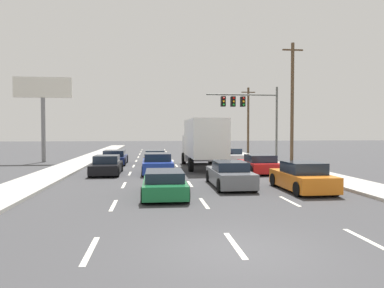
{
  "coord_description": "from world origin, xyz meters",
  "views": [
    {
      "loc": [
        -1.99,
        -7.8,
        2.74
      ],
      "look_at": [
        0.66,
        15.2,
        1.92
      ],
      "focal_mm": 33.05,
      "sensor_mm": 36.0,
      "label": 1
    }
  ],
  "objects_px": {
    "car_tan": "(155,157)",
    "utility_pole_mid": "(292,102)",
    "car_navy": "(115,158)",
    "car_blue": "(157,164)",
    "car_white": "(231,156)",
    "car_gray": "(230,175)",
    "traffic_signal_mast": "(245,106)",
    "box_truck": "(203,141)",
    "car_red": "(259,164)",
    "car_orange": "(302,178)",
    "car_green": "(164,183)",
    "utility_pole_far": "(248,119)",
    "roadside_billboard": "(43,100)",
    "car_black": "(107,166)"
  },
  "relations": [
    {
      "from": "car_white",
      "to": "car_red",
      "type": "relative_size",
      "value": 0.97
    },
    {
      "from": "car_red",
      "to": "traffic_signal_mast",
      "type": "height_order",
      "value": "traffic_signal_mast"
    },
    {
      "from": "car_navy",
      "to": "car_red",
      "type": "relative_size",
      "value": 1.07
    },
    {
      "from": "car_orange",
      "to": "utility_pole_mid",
      "type": "xyz_separation_m",
      "value": [
        5.1,
        13.65,
        4.69
      ]
    },
    {
      "from": "car_white",
      "to": "utility_pole_far",
      "type": "relative_size",
      "value": 0.48
    },
    {
      "from": "utility_pole_far",
      "to": "roadside_billboard",
      "type": "distance_m",
      "value": 25.24
    },
    {
      "from": "car_tan",
      "to": "car_black",
      "type": "bearing_deg",
      "value": -112.86
    },
    {
      "from": "roadside_billboard",
      "to": "car_blue",
      "type": "bearing_deg",
      "value": -43.81
    },
    {
      "from": "car_tan",
      "to": "utility_pole_mid",
      "type": "height_order",
      "value": "utility_pole_mid"
    },
    {
      "from": "car_blue",
      "to": "car_white",
      "type": "bearing_deg",
      "value": 46.73
    },
    {
      "from": "car_white",
      "to": "car_gray",
      "type": "bearing_deg",
      "value": -103.24
    },
    {
      "from": "car_orange",
      "to": "box_truck",
      "type": "bearing_deg",
      "value": 106.28
    },
    {
      "from": "traffic_signal_mast",
      "to": "car_tan",
      "type": "bearing_deg",
      "value": -165.38
    },
    {
      "from": "car_gray",
      "to": "car_tan",
      "type": "bearing_deg",
      "value": 104.94
    },
    {
      "from": "car_blue",
      "to": "car_gray",
      "type": "relative_size",
      "value": 1.05
    },
    {
      "from": "car_orange",
      "to": "utility_pole_mid",
      "type": "height_order",
      "value": "utility_pole_mid"
    },
    {
      "from": "car_black",
      "to": "car_green",
      "type": "relative_size",
      "value": 0.95
    },
    {
      "from": "traffic_signal_mast",
      "to": "roadside_billboard",
      "type": "bearing_deg",
      "value": 179.82
    },
    {
      "from": "car_black",
      "to": "utility_pole_far",
      "type": "height_order",
      "value": "utility_pole_far"
    },
    {
      "from": "box_truck",
      "to": "car_white",
      "type": "xyz_separation_m",
      "value": [
        3.13,
        4.11,
        -1.48
      ]
    },
    {
      "from": "car_gray",
      "to": "car_green",
      "type": "bearing_deg",
      "value": -147.57
    },
    {
      "from": "car_white",
      "to": "car_orange",
      "type": "relative_size",
      "value": 1.01
    },
    {
      "from": "roadside_billboard",
      "to": "traffic_signal_mast",
      "type": "bearing_deg",
      "value": -0.18
    },
    {
      "from": "car_red",
      "to": "car_gray",
      "type": "bearing_deg",
      "value": -120.26
    },
    {
      "from": "car_navy",
      "to": "car_tan",
      "type": "bearing_deg",
      "value": 9.81
    },
    {
      "from": "car_black",
      "to": "utility_pole_mid",
      "type": "relative_size",
      "value": 0.41
    },
    {
      "from": "car_gray",
      "to": "utility_pole_mid",
      "type": "distance_m",
      "value": 15.29
    },
    {
      "from": "car_navy",
      "to": "car_orange",
      "type": "bearing_deg",
      "value": -55.37
    },
    {
      "from": "car_tan",
      "to": "car_orange",
      "type": "distance_m",
      "value": 16.43
    },
    {
      "from": "car_red",
      "to": "traffic_signal_mast",
      "type": "distance_m",
      "value": 11.23
    },
    {
      "from": "car_blue",
      "to": "utility_pole_mid",
      "type": "xyz_separation_m",
      "value": [
        11.64,
        5.91,
        4.68
      ]
    },
    {
      "from": "car_blue",
      "to": "utility_pole_far",
      "type": "distance_m",
      "value": 25.09
    },
    {
      "from": "car_green",
      "to": "traffic_signal_mast",
      "type": "xyz_separation_m",
      "value": [
        8.32,
        17.76,
        4.62
      ]
    },
    {
      "from": "box_truck",
      "to": "traffic_signal_mast",
      "type": "height_order",
      "value": "traffic_signal_mast"
    },
    {
      "from": "car_gray",
      "to": "traffic_signal_mast",
      "type": "height_order",
      "value": "traffic_signal_mast"
    },
    {
      "from": "utility_pole_far",
      "to": "roadside_billboard",
      "type": "relative_size",
      "value": 1.11
    },
    {
      "from": "car_blue",
      "to": "car_white",
      "type": "height_order",
      "value": "car_blue"
    },
    {
      "from": "car_blue",
      "to": "car_red",
      "type": "distance_m",
      "value": 6.75
    },
    {
      "from": "car_black",
      "to": "roadside_billboard",
      "type": "bearing_deg",
      "value": 124.56
    },
    {
      "from": "car_gray",
      "to": "traffic_signal_mast",
      "type": "relative_size",
      "value": 0.64
    },
    {
      "from": "car_orange",
      "to": "traffic_signal_mast",
      "type": "xyz_separation_m",
      "value": [
        1.93,
        17.26,
        4.53
      ]
    },
    {
      "from": "car_blue",
      "to": "utility_pole_far",
      "type": "height_order",
      "value": "utility_pole_far"
    },
    {
      "from": "car_gray",
      "to": "utility_pole_mid",
      "type": "height_order",
      "value": "utility_pole_mid"
    },
    {
      "from": "car_navy",
      "to": "car_tan",
      "type": "distance_m",
      "value": 3.39
    },
    {
      "from": "car_green",
      "to": "car_white",
      "type": "distance_m",
      "value": 16.52
    },
    {
      "from": "car_orange",
      "to": "car_red",
      "type": "bearing_deg",
      "value": 88.55
    },
    {
      "from": "car_navy",
      "to": "roadside_billboard",
      "type": "height_order",
      "value": "roadside_billboard"
    },
    {
      "from": "car_orange",
      "to": "car_gray",
      "type": "bearing_deg",
      "value": 152.12
    },
    {
      "from": "car_white",
      "to": "traffic_signal_mast",
      "type": "bearing_deg",
      "value": 53.11
    },
    {
      "from": "traffic_signal_mast",
      "to": "roadside_billboard",
      "type": "distance_m",
      "value": 18.46
    }
  ]
}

